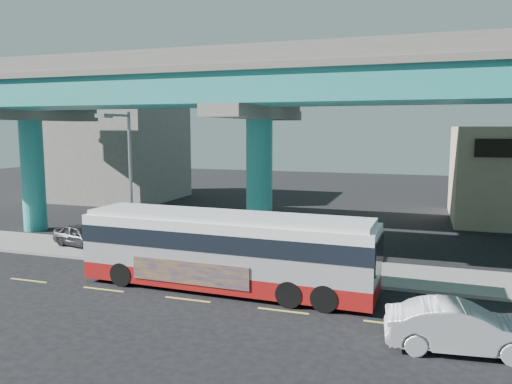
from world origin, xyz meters
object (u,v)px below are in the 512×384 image
(parked_car, at_px, (82,235))
(sedan, at_px, (461,328))
(street_lamp, at_px, (124,165))
(stop_sign, at_px, (271,238))
(transit_bus, at_px, (226,248))

(parked_car, bearing_deg, sedan, -97.02)
(sedan, relative_size, street_lamp, 0.62)
(parked_car, distance_m, street_lamp, 6.45)
(street_lamp, height_order, stop_sign, street_lamp)
(transit_bus, xyz_separation_m, parked_car, (-10.58, 4.08, -1.02))
(transit_bus, height_order, street_lamp, street_lamp)
(transit_bus, xyz_separation_m, stop_sign, (1.15, 2.72, -0.07))
(transit_bus, bearing_deg, parked_car, 160.69)
(transit_bus, height_order, sedan, transit_bus)
(stop_sign, bearing_deg, sedan, -34.05)
(parked_car, height_order, street_lamp, street_lamp)
(transit_bus, xyz_separation_m, street_lamp, (-6.23, 1.98, 3.27))
(sedan, distance_m, stop_sign, 10.06)
(sedan, xyz_separation_m, parked_car, (-19.71, 7.39, 0.03))
(sedan, height_order, street_lamp, street_lamp)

